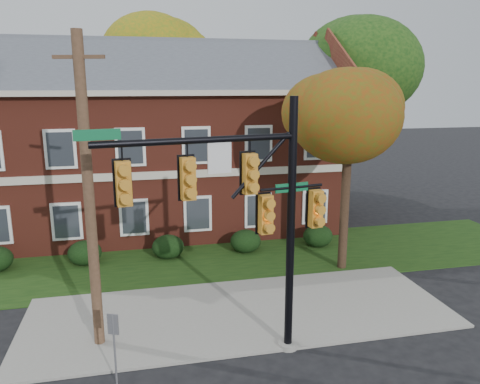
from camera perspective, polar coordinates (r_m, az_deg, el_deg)
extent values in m
plane|color=black|center=(15.31, 0.90, -16.31)|extent=(120.00, 120.00, 0.00)
cube|color=gray|center=(16.14, 0.06, -14.49)|extent=(14.00, 5.00, 0.08)
cube|color=#193811|center=(20.63, -2.98, -8.24)|extent=(30.00, 6.00, 0.04)
cube|color=maroon|center=(25.32, -9.82, 3.76)|extent=(18.00, 8.00, 7.00)
cube|color=beige|center=(25.00, -10.15, 11.97)|extent=(18.80, 8.80, 0.24)
cube|color=beige|center=(21.35, -9.28, 2.07)|extent=(18.00, 0.12, 0.35)
ellipsoid|color=black|center=(21.01, -18.40, -7.05)|extent=(1.40, 1.26, 1.05)
ellipsoid|color=black|center=(20.91, -8.77, -6.61)|extent=(1.40, 1.26, 1.05)
ellipsoid|color=black|center=(21.38, 0.68, -6.01)|extent=(1.40, 1.26, 1.05)
ellipsoid|color=black|center=(22.39, 9.47, -5.29)|extent=(1.40, 1.26, 1.05)
cylinder|color=black|center=(19.37, 12.68, -1.09)|extent=(0.36, 0.36, 5.76)
ellipsoid|color=#9A2B0D|center=(18.84, 13.23, 9.59)|extent=(4.25, 4.25, 3.60)
ellipsoid|color=#9A2B0D|center=(18.76, 15.58, 11.29)|extent=(3.50, 3.50, 3.00)
cylinder|color=black|center=(28.93, 12.45, 4.83)|extent=(0.36, 0.36, 7.04)
ellipsoid|color=#0E340F|center=(28.66, 12.89, 13.56)|extent=(5.95, 5.95, 5.04)
ellipsoid|color=#0E340F|center=(28.59, 15.05, 14.65)|extent=(4.90, 4.90, 4.20)
cylinder|color=black|center=(33.25, -8.81, 6.57)|extent=(0.36, 0.36, 7.68)
ellipsoid|color=#BD7910|center=(33.06, -9.11, 14.86)|extent=(6.46, 6.46, 5.47)
ellipsoid|color=#BD7910|center=(32.60, -7.35, 16.00)|extent=(5.32, 5.32, 4.56)
cylinder|color=gray|center=(14.40, 5.84, -18.05)|extent=(0.58, 0.58, 0.16)
cylinder|color=black|center=(12.94, 6.20, -4.57)|extent=(0.26, 0.26, 7.20)
cylinder|color=black|center=(11.40, -4.98, 6.31)|extent=(5.10, 1.05, 0.16)
cylinder|color=black|center=(12.64, 6.33, 0.55)|extent=(1.84, 0.40, 0.08)
cube|color=orange|center=(11.14, -14.01, 0.98)|extent=(0.50, 0.38, 1.19)
cube|color=orange|center=(11.46, -6.36, 1.62)|extent=(0.50, 0.38, 1.19)
cube|color=orange|center=(12.01, 1.21, 2.22)|extent=(0.50, 0.38, 1.19)
cube|color=silver|center=(11.63, -2.51, 4.17)|extent=(0.62, 0.15, 0.77)
cube|color=#0D6236|center=(10.91, -17.03, 6.68)|extent=(1.02, 0.22, 0.25)
cube|color=orange|center=(12.46, 3.14, -2.75)|extent=(0.50, 0.38, 1.19)
cube|color=orange|center=(13.17, 9.21, -2.02)|extent=(0.50, 0.38, 1.19)
cube|color=#0D6236|center=(12.64, 6.33, 0.55)|extent=(0.97, 0.21, 0.24)
cylinder|color=#4A3422|center=(13.45, -17.92, -0.79)|extent=(0.37, 0.37, 8.87)
cube|color=#4A3422|center=(13.11, -19.09, 15.31)|extent=(1.34, 0.51, 0.10)
cylinder|color=slate|center=(12.79, -15.03, -18.11)|extent=(0.07, 0.07, 1.96)
cube|color=slate|center=(12.45, -15.23, -15.29)|extent=(0.28, 0.14, 0.55)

